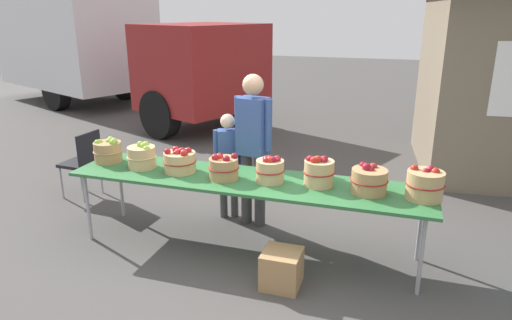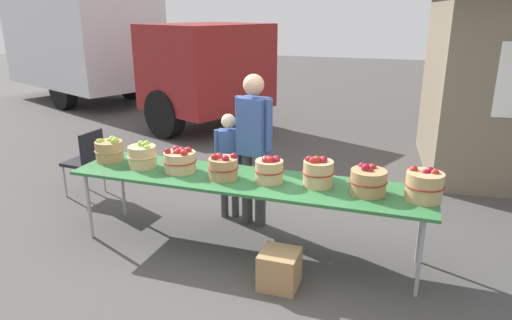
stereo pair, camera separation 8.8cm
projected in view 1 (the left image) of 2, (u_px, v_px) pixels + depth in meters
ground_plane at (247, 249)px, 4.69m from camera, size 40.00×40.00×0.00m
market_table at (246, 182)px, 4.46m from camera, size 3.50×0.76×0.75m
apple_basket_green_0 at (108, 151)px, 4.93m from camera, size 0.31×0.31×0.26m
apple_basket_green_1 at (142, 156)px, 4.74m from camera, size 0.30×0.30×0.27m
apple_basket_red_0 at (180, 161)px, 4.62m from camera, size 0.34×0.34×0.26m
apple_basket_red_1 at (224, 167)px, 4.43m from camera, size 0.30×0.30×0.26m
apple_basket_red_2 at (270, 169)px, 4.35m from camera, size 0.28×0.28×0.26m
apple_basket_red_3 at (319, 171)px, 4.25m from camera, size 0.29×0.29×0.30m
apple_basket_red_4 at (369, 180)px, 4.09m from camera, size 0.33×0.33×0.28m
apple_basket_red_5 at (425, 184)px, 3.96m from camera, size 0.33×0.33×0.29m
vendor_adult at (253, 139)px, 4.94m from camera, size 0.44×0.28×1.68m
child_customer at (228, 158)px, 5.19m from camera, size 0.30×0.23×1.22m
box_truck at (99, 45)px, 11.10m from camera, size 7.93×4.96×2.75m
folding_chair at (84, 159)px, 5.84m from camera, size 0.43×0.43×0.86m
produce_crate at (282, 269)px, 4.01m from camera, size 0.33×0.33×0.33m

